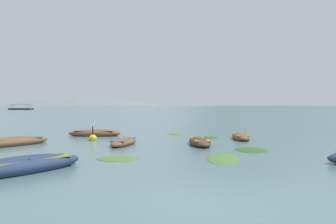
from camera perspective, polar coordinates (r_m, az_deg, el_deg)
ground_plane at (r=1507.61m, az=0.53°, el=1.01°), size 6000.00×6000.00×0.00m
mountain_2 at (r=1637.64m, az=-8.44°, el=6.30°), size 1316.92×1316.92×302.34m
mountain_3 at (r=2042.02m, az=11.62°, el=8.34°), size 1856.13×1856.13×521.23m
rowboat_0 at (r=19.07m, az=5.00°, el=-4.72°), size 1.27×3.51×0.50m
rowboat_2 at (r=22.47m, az=11.36°, el=-3.86°), size 1.02×3.10×0.49m
rowboat_3 at (r=12.21m, az=-22.09°, el=-7.88°), size 3.55×4.36×0.63m
rowboat_4 at (r=24.99m, az=-11.49°, el=-3.30°), size 3.53×1.16×0.57m
rowboat_5 at (r=20.35m, az=-23.22°, el=-4.37°), size 3.20×4.25×0.58m
rowboat_6 at (r=19.24m, az=-6.99°, el=-4.70°), size 1.50×3.54×0.46m
ferry_0 at (r=174.79m, az=-22.15°, el=0.47°), size 10.65×4.33×2.54m
mooring_buoy at (r=21.97m, az=-11.78°, el=-4.10°), size 0.48×0.48×0.97m
weed_patch_0 at (r=23.21m, az=6.42°, el=-4.07°), size 1.76×2.23×0.14m
weed_patch_1 at (r=14.26m, az=-7.91°, el=-7.33°), size 2.00×1.94×0.14m
weed_patch_2 at (r=24.78m, az=-22.89°, el=-3.82°), size 1.68×1.93×0.14m
weed_patch_3 at (r=14.35m, az=8.69°, el=-7.28°), size 1.74×3.28×0.14m
weed_patch_4 at (r=17.25m, az=13.00°, el=-5.88°), size 1.45×2.17×0.14m
weed_patch_6 at (r=25.92m, az=1.39°, el=-3.52°), size 1.55×1.84×0.14m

